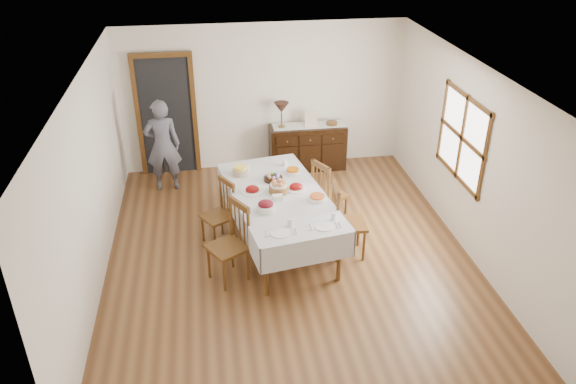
{
  "coord_description": "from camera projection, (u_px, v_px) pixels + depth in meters",
  "views": [
    {
      "loc": [
        -1.0,
        -6.45,
        4.54
      ],
      "look_at": [
        0.0,
        0.1,
        0.95
      ],
      "focal_mm": 35.0,
      "sensor_mm": 36.0,
      "label": 1
    }
  ],
  "objects": [
    {
      "name": "beet_bowl",
      "position": [
        266.0,
        206.0,
        7.29
      ],
      "size": [
        0.24,
        0.24,
        0.16
      ],
      "color": "white",
      "rests_on": "dining_table"
    },
    {
      "name": "chair_left_near",
      "position": [
        231.0,
        242.0,
        7.19
      ],
      "size": [
        0.62,
        0.62,
        1.09
      ],
      "rotation": [
        0.0,
        0.0,
        -1.04
      ],
      "color": "#563314",
      "rests_on": "ground"
    },
    {
      "name": "runner",
      "position": [
        309.0,
        125.0,
        10.0
      ],
      "size": [
        1.3,
        0.35,
        0.01
      ],
      "color": "silver",
      "rests_on": "sideboard"
    },
    {
      "name": "egg_basket",
      "position": [
        273.0,
        178.0,
        8.08
      ],
      "size": [
        0.27,
        0.27,
        0.1
      ],
      "color": "black",
      "rests_on": "dining_table"
    },
    {
      "name": "setting_left",
      "position": [
        283.0,
        229.0,
        6.89
      ],
      "size": [
        0.44,
        0.31,
        0.1
      ],
      "color": "white",
      "rests_on": "dining_table"
    },
    {
      "name": "ham_platter_b",
      "position": [
        296.0,
        187.0,
        7.84
      ],
      "size": [
        0.29,
        0.29,
        0.11
      ],
      "color": "white",
      "rests_on": "dining_table"
    },
    {
      "name": "chair_right_near",
      "position": [
        345.0,
        220.0,
        7.67
      ],
      "size": [
        0.48,
        0.48,
        1.09
      ],
      "rotation": [
        0.0,
        0.0,
        1.51
      ],
      "color": "#563314",
      "rests_on": "ground"
    },
    {
      "name": "carrot_bowl",
      "position": [
        293.0,
        171.0,
        8.26
      ],
      "size": [
        0.2,
        0.2,
        0.09
      ],
      "color": "white",
      "rests_on": "dining_table"
    },
    {
      "name": "dining_table",
      "position": [
        279.0,
        200.0,
        7.77
      ],
      "size": [
        1.62,
        2.6,
        0.84
      ],
      "rotation": [
        0.0,
        0.0,
        0.17
      ],
      "color": "silver",
      "rests_on": "ground"
    },
    {
      "name": "ham_platter_a",
      "position": [
        252.0,
        190.0,
        7.77
      ],
      "size": [
        0.33,
        0.33,
        0.11
      ],
      "color": "white",
      "rests_on": "dining_table"
    },
    {
      "name": "chair_left_far",
      "position": [
        220.0,
        212.0,
        7.98
      ],
      "size": [
        0.55,
        0.55,
        0.97
      ],
      "rotation": [
        0.0,
        0.0,
        -1.05
      ],
      "color": "#563314",
      "rests_on": "ground"
    },
    {
      "name": "pineapple_bowl",
      "position": [
        240.0,
        171.0,
        8.23
      ],
      "size": [
        0.23,
        0.23,
        0.13
      ],
      "color": "tan",
      "rests_on": "dining_table"
    },
    {
      "name": "person",
      "position": [
        162.0,
        143.0,
        9.26
      ],
      "size": [
        0.55,
        0.37,
        1.7
      ],
      "primitive_type": "imported",
      "rotation": [
        0.0,
        0.0,
        3.19
      ],
      "color": "#545360",
      "rests_on": "ground"
    },
    {
      "name": "casserole_dish",
      "position": [
        317.0,
        198.0,
        7.56
      ],
      "size": [
        0.24,
        0.24,
        0.07
      ],
      "color": "white",
      "rests_on": "dining_table"
    },
    {
      "name": "table_lamp",
      "position": [
        281.0,
        108.0,
        9.76
      ],
      "size": [
        0.26,
        0.26,
        0.46
      ],
      "color": "brown",
      "rests_on": "sideboard"
    },
    {
      "name": "room_shell",
      "position": [
        274.0,
        136.0,
        7.47
      ],
      "size": [
        5.02,
        6.02,
        2.65
      ],
      "color": "white",
      "rests_on": "ground"
    },
    {
      "name": "picture_frame",
      "position": [
        311.0,
        119.0,
        9.91
      ],
      "size": [
        0.22,
        0.08,
        0.28
      ],
      "color": "#CDB495",
      "rests_on": "sideboard"
    },
    {
      "name": "setting_right",
      "position": [
        327.0,
        223.0,
        7.03
      ],
      "size": [
        0.44,
        0.31,
        0.1
      ],
      "color": "white",
      "rests_on": "dining_table"
    },
    {
      "name": "chair_right_far",
      "position": [
        327.0,
        192.0,
        8.43
      ],
      "size": [
        0.58,
        0.58,
        1.04
      ],
      "rotation": [
        0.0,
        0.0,
        2.05
      ],
      "color": "#563314",
      "rests_on": "ground"
    },
    {
      "name": "glass_far_b",
      "position": [
        285.0,
        163.0,
        8.5
      ],
      "size": [
        0.07,
        0.07,
        0.09
      ],
      "color": "silver",
      "rests_on": "dining_table"
    },
    {
      "name": "glass_far_a",
      "position": [
        247.0,
        168.0,
        8.33
      ],
      "size": [
        0.07,
        0.07,
        0.1
      ],
      "color": "silver",
      "rests_on": "dining_table"
    },
    {
      "name": "deco_bowl",
      "position": [
        332.0,
        123.0,
        10.02
      ],
      "size": [
        0.2,
        0.2,
        0.06
      ],
      "color": "#563314",
      "rests_on": "sideboard"
    },
    {
      "name": "ground",
      "position": [
        289.0,
        254.0,
        7.91
      ],
      "size": [
        6.0,
        6.0,
        0.0
      ],
      "primitive_type": "plane",
      "color": "brown"
    },
    {
      "name": "sideboard",
      "position": [
        307.0,
        147.0,
        10.17
      ],
      "size": [
        1.37,
        0.5,
        0.82
      ],
      "color": "black",
      "rests_on": "ground"
    },
    {
      "name": "bread_basket",
      "position": [
        279.0,
        187.0,
        7.74
      ],
      "size": [
        0.27,
        0.27,
        0.18
      ],
      "color": "brown",
      "rests_on": "dining_table"
    },
    {
      "name": "butter_dish",
      "position": [
        278.0,
        197.0,
        7.57
      ],
      "size": [
        0.15,
        0.11,
        0.07
      ],
      "color": "white",
      "rests_on": "dining_table"
    }
  ]
}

